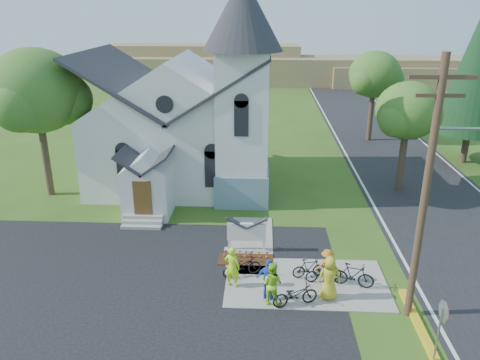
# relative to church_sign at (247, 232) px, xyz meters

# --- Properties ---
(ground) EXTENTS (120.00, 120.00, 0.00)m
(ground) POSITION_rel_church_sign_xyz_m (1.20, -3.20, -1.03)
(ground) COLOR #335518
(ground) RESTS_ON ground
(parking_lot) EXTENTS (20.00, 16.00, 0.02)m
(parking_lot) POSITION_rel_church_sign_xyz_m (-5.80, -5.20, -1.02)
(parking_lot) COLOR black
(parking_lot) RESTS_ON ground
(road) EXTENTS (8.00, 90.00, 0.02)m
(road) POSITION_rel_church_sign_xyz_m (11.20, 11.80, -1.02)
(road) COLOR black
(road) RESTS_ON ground
(sidewalk) EXTENTS (7.00, 4.00, 0.05)m
(sidewalk) POSITION_rel_church_sign_xyz_m (2.70, -2.70, -1.00)
(sidewalk) COLOR gray
(sidewalk) RESTS_ON ground
(church) EXTENTS (12.35, 12.00, 13.00)m
(church) POSITION_rel_church_sign_xyz_m (-4.28, 9.28, 4.22)
(church) COLOR silver
(church) RESTS_ON ground
(church_sign) EXTENTS (2.20, 0.40, 1.70)m
(church_sign) POSITION_rel_church_sign_xyz_m (0.00, 0.00, 0.00)
(church_sign) COLOR gray
(church_sign) RESTS_ON ground
(flower_bed) EXTENTS (2.60, 1.10, 0.07)m
(flower_bed) POSITION_rel_church_sign_xyz_m (0.00, -0.90, -0.99)
(flower_bed) COLOR #34190E
(flower_bed) RESTS_ON ground
(utility_pole) EXTENTS (3.45, 0.28, 10.00)m
(utility_pole) POSITION_rel_church_sign_xyz_m (6.56, -4.70, 4.38)
(utility_pole) COLOR #432E21
(utility_pole) RESTS_ON ground
(stop_sign) EXTENTS (0.11, 0.76, 2.48)m
(stop_sign) POSITION_rel_church_sign_xyz_m (6.63, -7.40, 0.75)
(stop_sign) COLOR gray
(stop_sign) RESTS_ON ground
(tree_lot_corner) EXTENTS (5.60, 5.60, 9.15)m
(tree_lot_corner) POSITION_rel_church_sign_xyz_m (-12.80, 6.80, 5.58)
(tree_lot_corner) COLOR #3C2D21
(tree_lot_corner) RESTS_ON ground
(tree_road_near) EXTENTS (4.00, 4.00, 7.05)m
(tree_road_near) POSITION_rel_church_sign_xyz_m (9.70, 8.80, 4.18)
(tree_road_near) COLOR #3C2D21
(tree_road_near) RESTS_ON ground
(tree_road_mid) EXTENTS (4.40, 4.40, 7.80)m
(tree_road_mid) POSITION_rel_church_sign_xyz_m (10.20, 20.80, 4.75)
(tree_road_mid) COLOR #3C2D21
(tree_road_mid) RESTS_ON ground
(conifer) EXTENTS (5.20, 5.20, 12.40)m
(conifer) POSITION_rel_church_sign_xyz_m (16.20, 14.80, 6.36)
(conifer) COLOR #3C2D21
(conifer) RESTS_ON ground
(distant_hills) EXTENTS (61.00, 10.00, 5.60)m
(distant_hills) POSITION_rel_church_sign_xyz_m (4.56, 53.13, 1.15)
(distant_hills) COLOR olive
(distant_hills) RESTS_ON ground
(cyclist_0) EXTENTS (0.79, 0.64, 1.86)m
(cyclist_0) POSITION_rel_church_sign_xyz_m (-0.50, -3.14, -0.05)
(cyclist_0) COLOR #C0F61D
(cyclist_0) RESTS_ON sidewalk
(bike_0) EXTENTS (1.88, 1.25, 0.94)m
(bike_0) POSITION_rel_church_sign_xyz_m (-0.12, -2.32, -0.51)
(bike_0) COLOR black
(bike_0) RESTS_ON sidewalk
(cyclist_1) EXTENTS (1.05, 0.92, 1.83)m
(cyclist_1) POSITION_rel_church_sign_xyz_m (1.15, -4.29, -0.06)
(cyclist_1) COLOR #9ADC29
(cyclist_1) RESTS_ON sidewalk
(bike_1) EXTENTS (1.57, 0.76, 0.91)m
(bike_1) POSITION_rel_church_sign_xyz_m (2.84, -2.28, -0.52)
(bike_1) COLOR black
(bike_1) RESTS_ON sidewalk
(cyclist_2) EXTENTS (1.14, 0.81, 1.80)m
(cyclist_2) POSITION_rel_church_sign_xyz_m (1.05, -4.00, -0.08)
(cyclist_2) COLOR blue
(cyclist_2) RESTS_ON sidewalk
(bike_2) EXTENTS (2.01, 1.23, 1.00)m
(bike_2) POSITION_rel_church_sign_xyz_m (2.11, -4.40, -0.48)
(bike_2) COLOR black
(bike_2) RESTS_ON sidewalk
(cyclist_3) EXTENTS (1.03, 0.65, 1.53)m
(cyclist_3) POSITION_rel_church_sign_xyz_m (3.58, -2.56, -0.21)
(cyclist_3) COLOR #C67016
(cyclist_3) RESTS_ON sidewalk
(bike_3) EXTENTS (1.85, 0.94, 1.07)m
(bike_3) POSITION_rel_church_sign_xyz_m (4.66, -2.90, -0.44)
(bike_3) COLOR black
(bike_3) RESTS_ON sidewalk
(cyclist_4) EXTENTS (0.93, 0.61, 1.90)m
(cyclist_4) POSITION_rel_church_sign_xyz_m (3.50, -3.84, -0.02)
(cyclist_4) COLOR gold
(cyclist_4) RESTS_ON sidewalk
(bike_4) EXTENTS (1.72, 0.91, 0.86)m
(bike_4) POSITION_rel_church_sign_xyz_m (3.45, -2.56, -0.55)
(bike_4) COLOR black
(bike_4) RESTS_ON sidewalk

